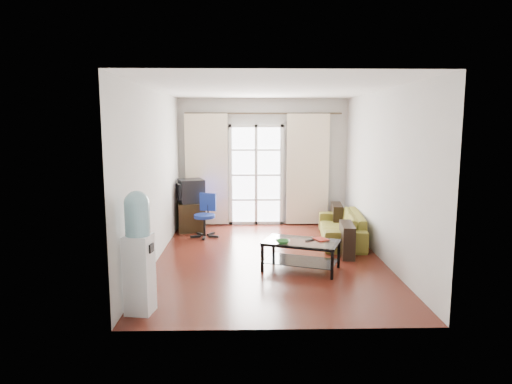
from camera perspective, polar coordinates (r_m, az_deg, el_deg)
The scene contains 20 objects.
floor at distance 7.50m, azimuth 1.64°, elevation -8.26°, with size 5.20×5.20×0.00m, color #521D13.
ceiling at distance 7.20m, azimuth 1.73°, elevation 12.78°, with size 5.20×5.20×0.00m, color white.
wall_back at distance 9.81m, azimuth 0.88°, elevation 3.76°, with size 3.60×0.02×2.70m, color beige.
wall_front at distance 4.66m, azimuth 3.37°, elevation -1.58°, with size 3.60×0.02×2.70m, color beige.
wall_left at distance 7.36m, azimuth -12.47°, elevation 1.96°, with size 0.02×5.20×2.70m, color beige.
wall_right at distance 7.54m, azimuth 15.48°, elevation 2.00°, with size 0.02×5.20×2.70m, color beige.
french_door at distance 9.78m, azimuth 0.01°, elevation 2.13°, with size 1.16×0.06×2.15m.
curtain_rod at distance 9.68m, azimuth 0.91°, elevation 9.80°, with size 0.04×0.04×3.30m, color #4C3F2D.
curtain_left at distance 9.73m, azimuth -6.18°, elevation 2.79°, with size 0.90×0.07×2.35m, color #F4E5C4.
curtain_right at distance 9.79m, azimuth 6.47°, elevation 2.82°, with size 0.90×0.07×2.35m, color #F4E5C4.
radiator at distance 9.91m, azimuth 5.51°, elevation -2.18°, with size 0.64×0.12×0.64m, color #949597.
sofa at distance 8.64m, azimuth 10.61°, elevation -4.29°, with size 0.92×1.92×0.54m, color brown.
coffee_table at distance 6.88m, azimuth 5.66°, elevation -7.39°, with size 1.24×0.97×0.44m.
bowl at distance 6.67m, azimuth 3.35°, elevation -6.24°, with size 0.22×0.22×0.05m, color green.
book at distance 6.88m, azimuth 7.53°, elevation -5.97°, with size 0.25×0.28×0.02m, color #A51422.
remote at distance 6.86m, azimuth 6.74°, elevation -6.02°, with size 0.15×0.04×0.02m, color black.
tv_stand at distance 9.51m, azimuth -8.11°, elevation -2.92°, with size 0.53×0.80×0.58m, color black.
crt_tv at distance 9.34m, azimuth -8.23°, elevation 0.15°, with size 0.62×0.63×0.47m.
task_chair at distance 8.86m, azimuth -6.37°, elevation -4.04°, with size 0.71×0.71×0.83m.
water_cooler at distance 5.39m, azimuth -14.48°, elevation -7.03°, with size 0.34×0.33×1.43m.
Camera 1 is at (-0.38, -7.17, 2.17)m, focal length 32.00 mm.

